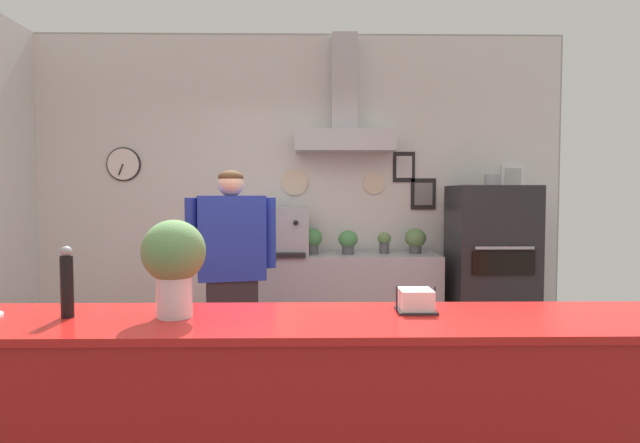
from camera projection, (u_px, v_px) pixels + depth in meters
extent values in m
cube|color=#9E9E99|center=(298.00, 191.00, 5.28)|extent=(5.21, 0.12, 3.05)
cube|color=silver|center=(298.00, 191.00, 5.21)|extent=(5.17, 0.01, 3.01)
cylinder|color=black|center=(124.00, 164.00, 5.16)|extent=(0.33, 0.02, 0.33)
cylinder|color=white|center=(123.00, 164.00, 5.15)|extent=(0.31, 0.01, 0.31)
cube|color=black|center=(121.00, 170.00, 5.14)|extent=(0.05, 0.01, 0.11)
cylinder|color=#C1664C|center=(222.00, 209.00, 5.19)|extent=(0.22, 0.02, 0.22)
cylinder|color=beige|center=(295.00, 182.00, 5.19)|extent=(0.26, 0.02, 0.26)
cylinder|color=beige|center=(374.00, 183.00, 5.20)|extent=(0.21, 0.02, 0.21)
cube|color=black|center=(423.00, 194.00, 5.22)|extent=(0.24, 0.02, 0.31)
cube|color=slate|center=(423.00, 194.00, 5.21)|extent=(0.18, 0.01, 0.22)
cube|color=black|center=(404.00, 167.00, 5.20)|extent=(0.21, 0.02, 0.30)
cube|color=silver|center=(404.00, 167.00, 5.19)|extent=(0.15, 0.01, 0.21)
cube|color=white|center=(513.00, 177.00, 5.22)|extent=(0.22, 0.02, 0.24)
cube|color=#AFAFAF|center=(513.00, 177.00, 5.21)|extent=(0.16, 0.01, 0.18)
cube|color=#B7BABF|center=(344.00, 141.00, 4.99)|extent=(0.93, 0.41, 0.20)
cube|color=#B7BABF|center=(344.00, 84.00, 5.05)|extent=(0.24, 0.24, 0.91)
cube|color=red|center=(277.00, 321.00, 2.09)|extent=(4.59, 0.59, 0.03)
cube|color=#A3A5AD|center=(347.00, 304.00, 4.94)|extent=(1.69, 0.57, 0.94)
cube|color=gray|center=(347.00, 335.00, 4.95)|extent=(1.60, 0.53, 0.02)
cube|color=#232326|center=(491.00, 272.00, 4.79)|extent=(0.71, 0.60, 1.57)
cube|color=black|center=(504.00, 263.00, 4.47)|extent=(0.53, 0.02, 0.20)
cube|color=#A3A5AD|center=(505.00, 248.00, 4.44)|extent=(0.50, 0.02, 0.02)
cylinder|color=#A3A5AD|center=(492.00, 180.00, 4.75)|extent=(0.14, 0.14, 0.10)
cube|color=#232328|center=(232.00, 346.00, 3.58)|extent=(0.37, 0.27, 0.92)
cube|color=#1E339E|center=(231.00, 238.00, 3.55)|extent=(0.48, 0.31, 0.56)
cylinder|color=#1E339E|center=(270.00, 233.00, 3.61)|extent=(0.08, 0.08, 0.48)
cylinder|color=#1E339E|center=(191.00, 234.00, 3.48)|extent=(0.08, 0.08, 0.48)
sphere|color=#D8AD8E|center=(231.00, 184.00, 3.53)|extent=(0.18, 0.18, 0.18)
ellipsoid|color=#4C331E|center=(231.00, 178.00, 3.53)|extent=(0.17, 0.17, 0.10)
cube|color=#A3A5AD|center=(277.00, 231.00, 4.87)|extent=(0.58, 0.41, 0.43)
cylinder|color=#4C4C51|center=(262.00, 235.00, 4.64)|extent=(0.06, 0.06, 0.06)
cube|color=black|center=(276.00, 255.00, 4.64)|extent=(0.52, 0.10, 0.04)
sphere|color=black|center=(296.00, 223.00, 4.65)|extent=(0.04, 0.04, 0.04)
cylinder|color=#4C4C51|center=(348.00, 250.00, 4.87)|extent=(0.11, 0.11, 0.08)
ellipsoid|color=#47894C|center=(348.00, 239.00, 4.87)|extent=(0.18, 0.18, 0.16)
cylinder|color=#4C4C51|center=(415.00, 249.00, 4.96)|extent=(0.11, 0.11, 0.07)
ellipsoid|color=#5B844C|center=(415.00, 238.00, 4.95)|extent=(0.20, 0.20, 0.18)
cylinder|color=#4C4C51|center=(312.00, 249.00, 4.89)|extent=(0.12, 0.12, 0.08)
ellipsoid|color=#47894C|center=(312.00, 238.00, 4.89)|extent=(0.19, 0.19, 0.17)
cylinder|color=#4C4C51|center=(384.00, 248.00, 4.93)|extent=(0.09, 0.09, 0.10)
ellipsoid|color=#5B844C|center=(384.00, 238.00, 4.93)|extent=(0.13, 0.13, 0.11)
cube|color=#262628|center=(416.00, 310.00, 2.20)|extent=(0.16, 0.16, 0.01)
cylinder|color=#262628|center=(397.00, 299.00, 2.19)|extent=(0.01, 0.01, 0.11)
cylinder|color=#262628|center=(435.00, 299.00, 2.20)|extent=(0.01, 0.01, 0.11)
cube|color=white|center=(416.00, 300.00, 2.19)|extent=(0.13, 0.13, 0.09)
cylinder|color=silver|center=(174.00, 295.00, 2.10)|extent=(0.14, 0.14, 0.17)
cylinder|color=gray|center=(175.00, 309.00, 2.10)|extent=(0.13, 0.13, 0.06)
ellipsoid|color=#5B844C|center=(174.00, 251.00, 2.09)|extent=(0.25, 0.25, 0.25)
cylinder|color=black|center=(67.00, 287.00, 2.08)|extent=(0.05, 0.05, 0.24)
sphere|color=gray|center=(66.00, 252.00, 2.08)|extent=(0.04, 0.04, 0.04)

